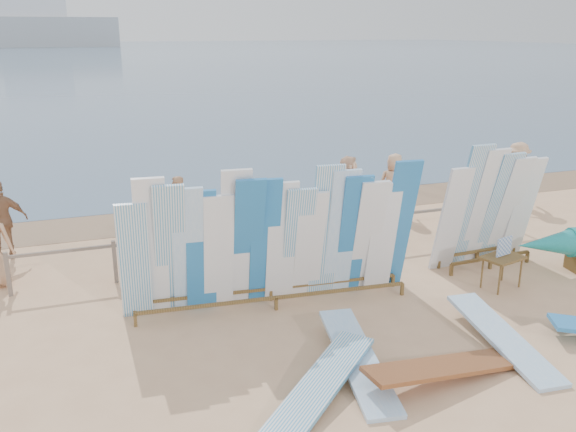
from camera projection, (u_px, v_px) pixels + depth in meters
name	position (u px, v px, depth m)	size (l,w,h in m)	color
ground	(356.00, 315.00, 11.11)	(160.00, 160.00, 0.00)	#DCAA7E
ocean	(88.00, 54.00, 126.39)	(320.00, 240.00, 0.02)	#445E7A
wet_sand_strip	(248.00, 209.00, 17.59)	(40.00, 2.60, 0.01)	#88684C
distant_ship	(34.00, 27.00, 167.84)	(45.00, 8.00, 14.00)	#999EA3
fence	(299.00, 232.00, 13.62)	(12.08, 0.08, 0.90)	#7C6B5D
main_surfboard_rack	(273.00, 244.00, 11.14)	(5.53, 1.17, 2.73)	brown
side_surfboard_rack	(488.00, 211.00, 13.05)	(2.45, 0.86, 2.79)	brown
vendor_table	(501.00, 271.00, 12.17)	(0.92, 0.75, 1.07)	brown
flat_board_c	(445.00, 380.00, 9.05)	(0.56, 2.70, 0.07)	brown
flat_board_b	(501.00, 346.00, 10.01)	(0.56, 2.70, 0.07)	#91BFE9
flat_board_e	(319.00, 396.00, 8.64)	(0.56, 2.70, 0.07)	white
flat_board_a	(357.00, 369.00, 9.34)	(0.56, 2.70, 0.07)	#91BFE9
beach_chair_left	(342.00, 236.00, 14.61)	(0.57, 0.59, 0.80)	red
beach_chair_right	(334.00, 227.00, 15.31)	(0.58, 0.60, 0.77)	red
stroller	(334.00, 218.00, 15.30)	(0.70, 0.89, 1.10)	red
beachgoer_10	(483.00, 181.00, 17.45)	(0.96, 0.42, 1.64)	#8C6042
beachgoer_extra_1	(2.00, 220.00, 13.55)	(1.07, 0.46, 1.82)	#8C6042
beachgoer_2	(170.00, 229.00, 13.23)	(0.79, 0.38, 1.63)	beige
beachgoer_6	(394.00, 185.00, 16.82)	(0.85, 0.41, 1.74)	tan
beachgoer_5	(348.00, 187.00, 16.49)	(1.62, 0.53, 1.75)	beige
beachgoer_1	(177.00, 208.00, 14.95)	(0.57, 0.31, 1.57)	#8C6042
beachgoer_extra_0	(517.00, 174.00, 17.72)	(1.21, 0.50, 1.87)	tan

